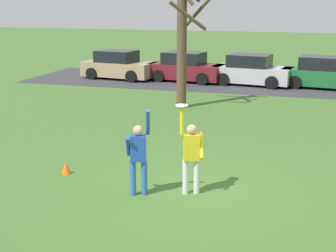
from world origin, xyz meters
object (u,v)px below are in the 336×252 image
object	(u,v)px
parked_car_maroon	(186,68)
parked_car_silver	(251,71)
person_catcher	(191,153)
bare_tree_tall	(182,37)
parked_car_tan	(119,66)
field_cone_orange	(66,168)
frisbee_disc	(182,105)
person_defender	(138,154)
parked_car_green	(323,74)

from	to	relation	value
parked_car_maroon	parked_car_silver	bearing A→B (deg)	5.01
person_catcher	bare_tree_tall	xyz separation A→B (m)	(-2.62, 9.10, 1.91)
parked_car_tan	field_cone_orange	xyz separation A→B (m)	(4.65, -15.22, -0.57)
person_catcher	frisbee_disc	world-z (taller)	frisbee_disc
person_catcher	parked_car_maroon	xyz separation A→B (m)	(-4.19, 15.82, -0.25)
person_defender	parked_car_green	size ratio (longest dim) A/B	0.47
person_catcher	bare_tree_tall	size ratio (longest dim) A/B	0.37
bare_tree_tall	person_defender	bearing A→B (deg)	-81.14
person_defender	bare_tree_tall	distance (m)	9.82
person_catcher	person_defender	size ratio (longest dim) A/B	1.02
frisbee_disc	bare_tree_tall	distance (m)	9.52
parked_car_green	field_cone_orange	world-z (taller)	parked_car_green
frisbee_disc	parked_car_green	distance (m)	16.13
person_catcher	field_cone_orange	bearing A→B (deg)	-26.88
person_catcher	frisbee_disc	size ratio (longest dim) A/B	7.52
person_catcher	frisbee_disc	xyz separation A→B (m)	(-0.21, -0.08, 1.11)
parked_car_green	field_cone_orange	xyz separation A→B (m)	(-6.48, -15.27, -0.57)
frisbee_disc	parked_car_tan	size ratio (longest dim) A/B	0.06
frisbee_disc	bare_tree_tall	world-z (taller)	bare_tree_tall
parked_car_tan	person_catcher	bearing A→B (deg)	-54.62
parked_car_silver	parked_car_maroon	bearing A→B (deg)	-174.99
person_defender	frisbee_disc	distance (m)	1.49
person_defender	parked_car_maroon	size ratio (longest dim) A/B	0.47
person_catcher	parked_car_silver	size ratio (longest dim) A/B	0.48
parked_car_maroon	bare_tree_tall	world-z (taller)	bare_tree_tall
parked_car_green	field_cone_orange	bearing A→B (deg)	-104.92
person_catcher	parked_car_silver	bearing A→B (deg)	-108.29
parked_car_maroon	field_cone_orange	xyz separation A→B (m)	(0.77, -15.43, -0.57)
person_catcher	field_cone_orange	xyz separation A→B (m)	(-3.42, 0.39, -0.82)
person_defender	field_cone_orange	xyz separation A→B (m)	(-2.28, 0.81, -0.82)
parked_car_silver	frisbee_disc	bearing A→B (deg)	-80.60
parked_car_maroon	person_catcher	bearing A→B (deg)	-67.12
parked_car_tan	parked_car_green	distance (m)	11.12
frisbee_disc	parked_car_green	bearing A→B (deg)	78.27
person_catcher	parked_car_green	world-z (taller)	person_catcher
parked_car_maroon	person_defender	bearing A→B (deg)	-71.30
person_defender	bare_tree_tall	size ratio (longest dim) A/B	0.36
parked_car_tan	field_cone_orange	distance (m)	15.93
person_defender	parked_car_silver	size ratio (longest dim) A/B	0.47
person_defender	field_cone_orange	world-z (taller)	person_defender
bare_tree_tall	frisbee_disc	bearing A→B (deg)	-75.29
person_catcher	parked_car_silver	distance (m)	15.64
person_catcher	bare_tree_tall	world-z (taller)	bare_tree_tall
parked_car_tan	parked_car_green	world-z (taller)	same
parked_car_tan	bare_tree_tall	xyz separation A→B (m)	(5.45, -6.51, 2.17)
parked_car_silver	parked_car_green	xyz separation A→B (m)	(3.64, 0.03, 0.00)
person_catcher	parked_car_green	xyz separation A→B (m)	(3.06, 15.66, -0.25)
parked_car_green	parked_car_maroon	bearing A→B (deg)	-173.20
person_catcher	parked_car_green	distance (m)	15.96
parked_car_maroon	field_cone_orange	size ratio (longest dim) A/B	13.47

